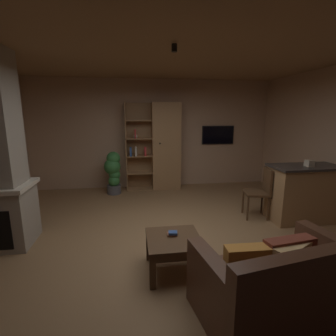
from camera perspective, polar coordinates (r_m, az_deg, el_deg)
The scene contains 15 objects.
floor at distance 3.94m, azimuth 0.87°, elevation -16.48°, with size 6.12×6.16×0.02m, color olive.
wall_back at distance 6.57m, azimuth -3.44°, elevation 7.59°, with size 6.24×0.06×2.73m, color tan.
ceiling at distance 3.57m, azimuth 1.03°, elevation 26.04°, with size 6.12×6.16×0.02m, color #8E6B47.
window_pane_back at distance 6.53m, azimuth -5.78°, elevation 6.92°, with size 0.75×0.01×0.89m, color white.
bookshelf_cabinet at distance 6.36m, azimuth -1.27°, elevation 4.78°, with size 1.35×0.41×2.15m.
kitchen_bar_counter at distance 5.20m, azimuth 29.75°, elevation -4.86°, with size 1.53×0.63×1.00m.
tissue_box at distance 4.93m, azimuth 29.32°, elevation 0.94°, with size 0.12×0.12×0.11m, color #BFB299.
leather_couch at distance 2.79m, azimuth 23.88°, elevation -23.21°, with size 1.61×1.10×0.84m.
coffee_table at distance 3.16m, azimuth 1.30°, elevation -16.89°, with size 0.64×0.65×0.43m.
table_book_0 at distance 3.18m, azimuth 0.78°, elevation -14.73°, with size 0.11×0.10×0.02m, color brown.
table_book_1 at distance 3.16m, azimuth 1.12°, elevation -14.44°, with size 0.11×0.09×0.03m, color #2D4C8C.
dining_chair at distance 4.92m, azimuth 20.24°, elevation -4.56°, with size 0.49×0.49×0.92m.
potted_floor_plant at distance 6.12m, azimuth -12.26°, elevation -0.70°, with size 0.39×0.39×1.02m.
wall_mounted_tv at distance 6.88m, azimuth 11.18°, elevation 7.32°, with size 0.85×0.06×0.48m.
track_light_spot_1 at distance 3.37m, azimuth 1.45°, elevation 25.49°, with size 0.07×0.07×0.09m, color black.
Camera 1 is at (-0.56, -3.42, 1.88)m, focal length 26.97 mm.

